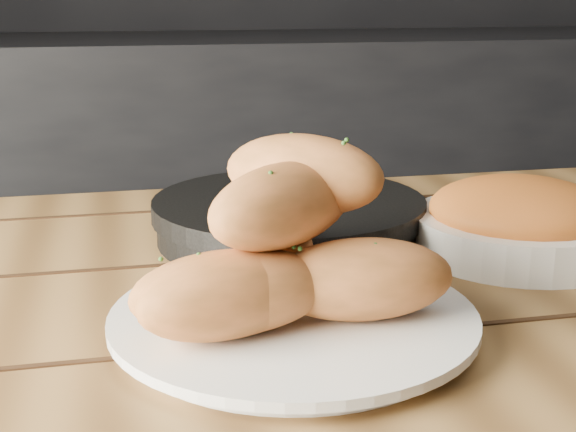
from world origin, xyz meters
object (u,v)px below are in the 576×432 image
Objects in this scene: table at (326,392)px; plate at (294,321)px; bowl at (519,221)px; bread_rolls at (281,250)px; skillet at (291,217)px.

plate reaches higher than table.
bowl is (0.27, 0.15, 0.02)m from plate.
bread_rolls is 0.59× the size of skillet.
bowl is at bearing -24.20° from skillet.
skillet is (0.00, 0.16, 0.12)m from table.
plate is 1.14× the size of bread_rolls.
table is at bearing -90.85° from skillet.
bowl is (0.22, 0.06, 0.13)m from table.
table is at bearing -163.85° from bowl.
skillet is 0.24m from bowl.
bread_rolls reaches higher than bowl.
bread_rolls is at bearing -125.53° from table.
plate is at bearing -102.18° from skillet.
bowl reaches higher than table.
bread_rolls is at bearing -104.37° from skillet.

